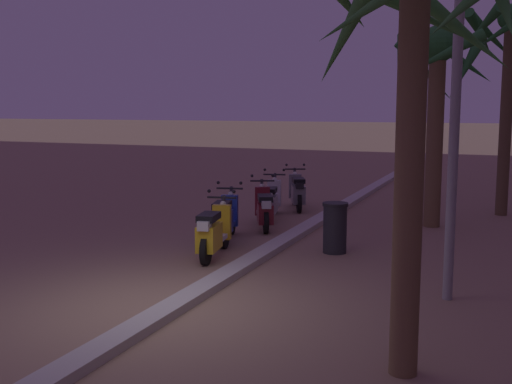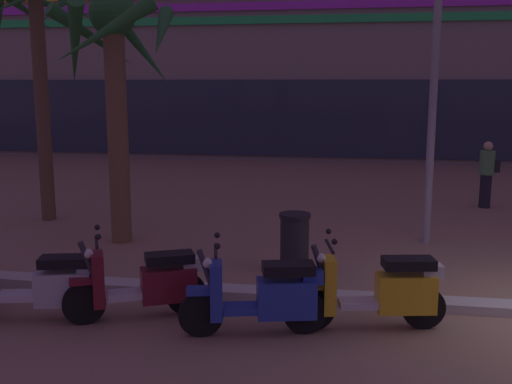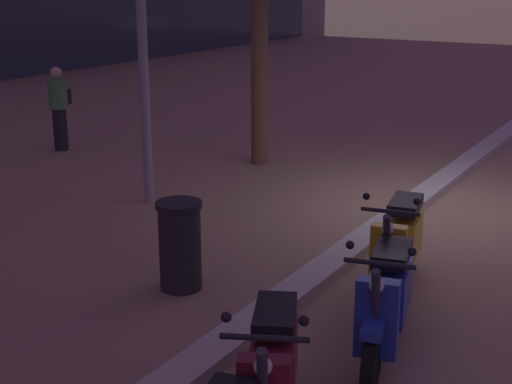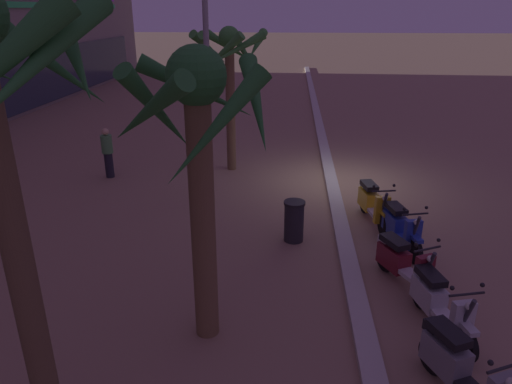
{
  "view_description": "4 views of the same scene",
  "coord_description": "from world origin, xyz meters",
  "px_view_note": "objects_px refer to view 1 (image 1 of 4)",
  "views": [
    {
      "loc": [
        7.23,
        4.36,
        2.73
      ],
      "look_at": [
        -3.77,
        -0.05,
        1.11
      ],
      "focal_mm": 44.2,
      "sensor_mm": 36.0,
      "label": 1
    },
    {
      "loc": [
        -3.13,
        -7.47,
        2.9
      ],
      "look_at": [
        -4.58,
        1.09,
        1.33
      ],
      "focal_mm": 42.4,
      "sensor_mm": 36.0,
      "label": 2
    },
    {
      "loc": [
        -9.68,
        -2.93,
        3.17
      ],
      "look_at": [
        -4.5,
        0.22,
        1.36
      ],
      "focal_mm": 51.11,
      "sensor_mm": 36.0,
      "label": 3
    },
    {
      "loc": [
        -13.59,
        1.55,
        4.89
      ],
      "look_at": [
        -3.81,
        2.3,
        1.06
      ],
      "focal_mm": 32.79,
      "sensor_mm": 36.0,
      "label": 4
    }
  ],
  "objects_px": {
    "scooter_yellow_last_in_row": "(213,233)",
    "palm_tree_mid_walkway": "(509,52)",
    "scooter_blue_far_back": "(225,219)",
    "crossing_sign": "(404,148)",
    "street_lamp": "(460,1)",
    "palm_tree_near_sign": "(415,30)",
    "scooter_silver_mid_centre": "(271,201)",
    "scooter_maroon_mid_rear": "(264,210)",
    "palm_tree_far_corner": "(437,81)",
    "scooter_grey_mid_front": "(297,192)",
    "litter_bin": "(335,227)"
  },
  "relations": [
    {
      "from": "scooter_yellow_last_in_row",
      "to": "palm_tree_mid_walkway",
      "type": "height_order",
      "value": "palm_tree_mid_walkway"
    },
    {
      "from": "scooter_blue_far_back",
      "to": "palm_tree_mid_walkway",
      "type": "xyz_separation_m",
      "value": [
        -5.5,
        5.15,
        3.59
      ]
    },
    {
      "from": "crossing_sign",
      "to": "street_lamp",
      "type": "distance_m",
      "value": 10.13
    },
    {
      "from": "crossing_sign",
      "to": "palm_tree_mid_walkway",
      "type": "distance_m",
      "value": 4.12
    },
    {
      "from": "scooter_yellow_last_in_row",
      "to": "palm_tree_near_sign",
      "type": "height_order",
      "value": "palm_tree_near_sign"
    },
    {
      "from": "crossing_sign",
      "to": "scooter_blue_far_back",
      "type": "bearing_deg",
      "value": -18.44
    },
    {
      "from": "scooter_silver_mid_centre",
      "to": "scooter_maroon_mid_rear",
      "type": "relative_size",
      "value": 1.12
    },
    {
      "from": "scooter_silver_mid_centre",
      "to": "palm_tree_far_corner",
      "type": "bearing_deg",
      "value": 96.78
    },
    {
      "from": "scooter_silver_mid_centre",
      "to": "scooter_yellow_last_in_row",
      "type": "height_order",
      "value": "same"
    },
    {
      "from": "scooter_grey_mid_front",
      "to": "scooter_silver_mid_centre",
      "type": "height_order",
      "value": "same"
    },
    {
      "from": "scooter_blue_far_back",
      "to": "crossing_sign",
      "type": "height_order",
      "value": "crossing_sign"
    },
    {
      "from": "scooter_maroon_mid_rear",
      "to": "crossing_sign",
      "type": "height_order",
      "value": "crossing_sign"
    },
    {
      "from": "palm_tree_near_sign",
      "to": "litter_bin",
      "type": "xyz_separation_m",
      "value": [
        -4.98,
        -2.05,
        -2.97
      ]
    },
    {
      "from": "scooter_grey_mid_front",
      "to": "scooter_silver_mid_centre",
      "type": "xyz_separation_m",
      "value": [
        1.55,
        -0.15,
        -0.02
      ]
    },
    {
      "from": "scooter_grey_mid_front",
      "to": "palm_tree_far_corner",
      "type": "xyz_separation_m",
      "value": [
        1.1,
        3.6,
        2.82
      ]
    },
    {
      "from": "palm_tree_far_corner",
      "to": "street_lamp",
      "type": "distance_m",
      "value": 5.67
    },
    {
      "from": "scooter_yellow_last_in_row",
      "to": "palm_tree_mid_walkway",
      "type": "distance_m",
      "value": 9.07
    },
    {
      "from": "street_lamp",
      "to": "scooter_blue_far_back",
      "type": "bearing_deg",
      "value": -116.83
    },
    {
      "from": "scooter_maroon_mid_rear",
      "to": "litter_bin",
      "type": "relative_size",
      "value": 1.73
    },
    {
      "from": "scooter_blue_far_back",
      "to": "street_lamp",
      "type": "height_order",
      "value": "street_lamp"
    },
    {
      "from": "scooter_grey_mid_front",
      "to": "scooter_maroon_mid_rear",
      "type": "height_order",
      "value": "same"
    },
    {
      "from": "scooter_blue_far_back",
      "to": "palm_tree_near_sign",
      "type": "relative_size",
      "value": 0.38
    },
    {
      "from": "scooter_grey_mid_front",
      "to": "litter_bin",
      "type": "relative_size",
      "value": 1.8
    },
    {
      "from": "scooter_grey_mid_front",
      "to": "street_lamp",
      "type": "relative_size",
      "value": 0.25
    },
    {
      "from": "scooter_yellow_last_in_row",
      "to": "palm_tree_mid_walkway",
      "type": "bearing_deg",
      "value": 145.22
    },
    {
      "from": "scooter_maroon_mid_rear",
      "to": "crossing_sign",
      "type": "relative_size",
      "value": 0.68
    },
    {
      "from": "crossing_sign",
      "to": "palm_tree_near_sign",
      "type": "bearing_deg",
      "value": 8.95
    },
    {
      "from": "scooter_blue_far_back",
      "to": "palm_tree_near_sign",
      "type": "xyz_separation_m",
      "value": [
        5.08,
        4.36,
        2.99
      ]
    },
    {
      "from": "scooter_silver_mid_centre",
      "to": "crossing_sign",
      "type": "xyz_separation_m",
      "value": [
        -4.45,
        2.46,
        1.06
      ]
    },
    {
      "from": "scooter_blue_far_back",
      "to": "crossing_sign",
      "type": "distance_m",
      "value": 7.71
    },
    {
      "from": "scooter_maroon_mid_rear",
      "to": "palm_tree_far_corner",
      "type": "xyz_separation_m",
      "value": [
        -1.72,
        3.45,
        2.84
      ]
    },
    {
      "from": "scooter_blue_far_back",
      "to": "palm_tree_far_corner",
      "type": "bearing_deg",
      "value": 131.15
    },
    {
      "from": "scooter_silver_mid_centre",
      "to": "street_lamp",
      "type": "height_order",
      "value": "street_lamp"
    },
    {
      "from": "scooter_blue_far_back",
      "to": "litter_bin",
      "type": "xyz_separation_m",
      "value": [
        0.1,
        2.31,
        0.03
      ]
    },
    {
      "from": "scooter_blue_far_back",
      "to": "palm_tree_mid_walkway",
      "type": "height_order",
      "value": "palm_tree_mid_walkway"
    },
    {
      "from": "scooter_blue_far_back",
      "to": "litter_bin",
      "type": "distance_m",
      "value": 2.32
    },
    {
      "from": "palm_tree_near_sign",
      "to": "palm_tree_far_corner",
      "type": "bearing_deg",
      "value": -175.56
    },
    {
      "from": "scooter_yellow_last_in_row",
      "to": "palm_tree_far_corner",
      "type": "distance_m",
      "value": 6.33
    },
    {
      "from": "litter_bin",
      "to": "scooter_maroon_mid_rear",
      "type": "bearing_deg",
      "value": -128.51
    },
    {
      "from": "scooter_grey_mid_front",
      "to": "scooter_maroon_mid_rear",
      "type": "relative_size",
      "value": 1.04
    },
    {
      "from": "crossing_sign",
      "to": "palm_tree_near_sign",
      "type": "height_order",
      "value": "palm_tree_near_sign"
    },
    {
      "from": "scooter_grey_mid_front",
      "to": "scooter_blue_far_back",
      "type": "height_order",
      "value": "same"
    },
    {
      "from": "crossing_sign",
      "to": "palm_tree_far_corner",
      "type": "relative_size",
      "value": 0.53
    },
    {
      "from": "litter_bin",
      "to": "palm_tree_far_corner",
      "type": "bearing_deg",
      "value": 157.31
    },
    {
      "from": "scooter_maroon_mid_rear",
      "to": "street_lamp",
      "type": "xyz_separation_m",
      "value": [
        3.82,
        4.28,
        3.69
      ]
    },
    {
      "from": "palm_tree_mid_walkway",
      "to": "scooter_maroon_mid_rear",
      "type": "bearing_deg",
      "value": -50.87
    },
    {
      "from": "scooter_grey_mid_front",
      "to": "scooter_yellow_last_in_row",
      "type": "bearing_deg",
      "value": 2.8
    },
    {
      "from": "scooter_silver_mid_centre",
      "to": "palm_tree_mid_walkway",
      "type": "distance_m",
      "value": 6.87
    },
    {
      "from": "palm_tree_mid_walkway",
      "to": "scooter_blue_far_back",
      "type": "bearing_deg",
      "value": -43.11
    },
    {
      "from": "palm_tree_near_sign",
      "to": "scooter_blue_far_back",
      "type": "bearing_deg",
      "value": -139.37
    }
  ]
}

